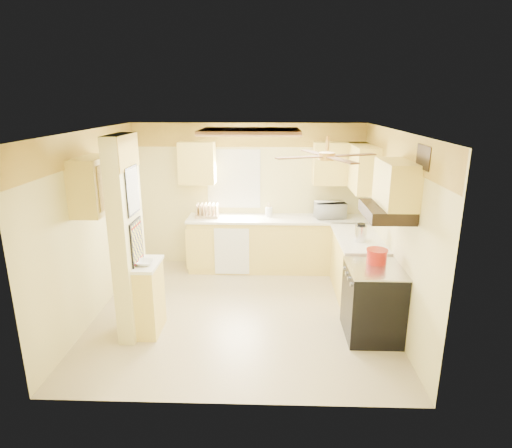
{
  "coord_description": "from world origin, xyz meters",
  "views": [
    {
      "loc": [
        0.38,
        -5.43,
        2.88
      ],
      "look_at": [
        0.19,
        0.35,
        1.19
      ],
      "focal_mm": 30.0,
      "sensor_mm": 36.0,
      "label": 1
    }
  ],
  "objects_px": {
    "dutch_oven": "(377,256)",
    "bowl": "(145,263)",
    "kettle": "(361,233)",
    "microwave": "(330,210)",
    "stove": "(373,302)"
  },
  "relations": [
    {
      "from": "bowl",
      "to": "dutch_oven",
      "type": "distance_m",
      "value": 2.87
    },
    {
      "from": "stove",
      "to": "microwave",
      "type": "relative_size",
      "value": 1.86
    },
    {
      "from": "dutch_oven",
      "to": "kettle",
      "type": "xyz_separation_m",
      "value": [
        -0.05,
        0.77,
        0.06
      ]
    },
    {
      "from": "dutch_oven",
      "to": "microwave",
      "type": "bearing_deg",
      "value": 98.92
    },
    {
      "from": "microwave",
      "to": "dutch_oven",
      "type": "xyz_separation_m",
      "value": [
        0.32,
        -2.01,
        -0.07
      ]
    },
    {
      "from": "dutch_oven",
      "to": "kettle",
      "type": "bearing_deg",
      "value": 93.62
    },
    {
      "from": "bowl",
      "to": "kettle",
      "type": "relative_size",
      "value": 0.82
    },
    {
      "from": "microwave",
      "to": "bowl",
      "type": "relative_size",
      "value": 2.29
    },
    {
      "from": "microwave",
      "to": "dutch_oven",
      "type": "height_order",
      "value": "microwave"
    },
    {
      "from": "bowl",
      "to": "microwave",
      "type": "bearing_deg",
      "value": 41.34
    },
    {
      "from": "microwave",
      "to": "bowl",
      "type": "height_order",
      "value": "microwave"
    },
    {
      "from": "bowl",
      "to": "dutch_oven",
      "type": "bearing_deg",
      "value": 4.53
    },
    {
      "from": "stove",
      "to": "microwave",
      "type": "xyz_separation_m",
      "value": [
        -0.27,
        2.17,
        0.62
      ]
    },
    {
      "from": "stove",
      "to": "bowl",
      "type": "height_order",
      "value": "bowl"
    },
    {
      "from": "dutch_oven",
      "to": "bowl",
      "type": "bearing_deg",
      "value": -175.47
    }
  ]
}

